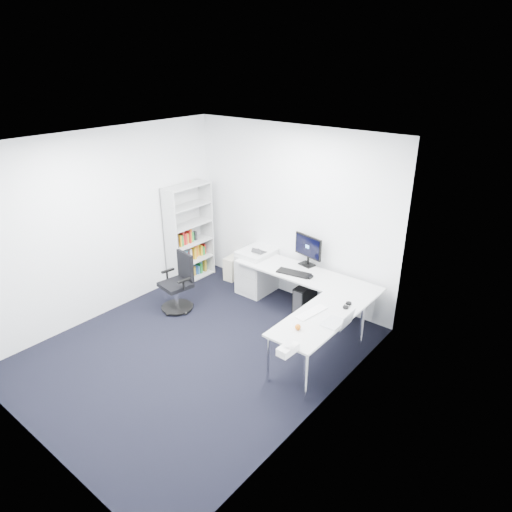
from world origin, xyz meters
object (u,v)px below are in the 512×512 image
Objects in this scene: laptop at (334,315)px; task_chair at (175,283)px; bookshelf at (189,234)px; l_desk at (293,301)px; monitor at (308,250)px.

task_chair is at bearing -176.26° from laptop.
l_desk is at bearing -1.32° from bookshelf.
l_desk is at bearing 36.96° from task_chair.
task_chair reaches higher than l_desk.
monitor reaches higher than task_chair.
monitor is at bearing 104.72° from l_desk.
l_desk is 1.34× the size of bookshelf.
bookshelf is at bearing 167.00° from laptop.
task_chair is (-1.56, -0.84, 0.12)m from l_desk.
monitor is at bearing 53.74° from task_chair.
l_desk is 2.23m from bookshelf.
task_chair is (0.61, -0.89, -0.39)m from bookshelf.
bookshelf is 1.88× the size of task_chair.
monitor reaches higher than laptop.
l_desk is 7.34× the size of laptop.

